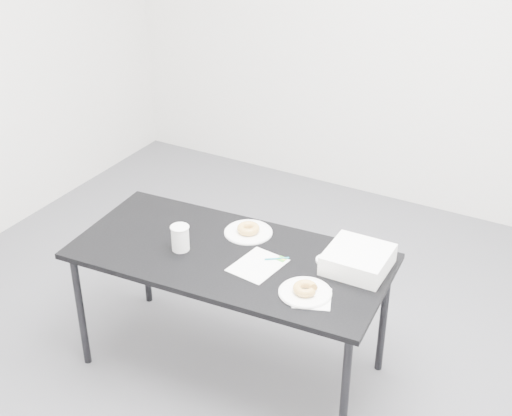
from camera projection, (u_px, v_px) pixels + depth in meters
The scene contains 14 objects.
floor at pixel (239, 350), 3.75m from camera, with size 4.00×4.00×0.00m, color #535359.
wall_back at pixel (392, 10), 4.61m from camera, with size 4.00×0.02×2.70m, color silver.
table at pixel (230, 263), 3.34m from camera, with size 1.52×0.80×0.67m.
scorecard at pixel (258, 265), 3.23m from camera, with size 0.19×0.24×0.00m, color white.
logo_patch at pixel (282, 259), 3.27m from camera, with size 0.04×0.04×0.00m, color green.
pen at pixel (277, 259), 3.27m from camera, with size 0.01×0.01×0.11m, color #0B7182.
napkin at pixel (312, 298), 3.01m from camera, with size 0.16×0.16×0.00m, color white.
plate_near at pixel (305, 292), 3.04m from camera, with size 0.23×0.23×0.01m, color white.
donut_near at pixel (305, 288), 3.03m from camera, with size 0.11×0.11×0.04m, color gold.
plate_far at pixel (248, 232), 3.48m from camera, with size 0.24×0.24×0.01m, color white.
donut_far at pixel (248, 229), 3.47m from camera, with size 0.11×0.11×0.04m, color gold.
coffee_cup at pixel (180, 238), 3.32m from camera, with size 0.08×0.08×0.12m, color white.
cup_lid at pixel (326, 260), 3.26m from camera, with size 0.09×0.09×0.01m, color white.
bakery_box at pixel (358, 259), 3.19m from camera, with size 0.27×0.27×0.09m, color white.
Camera 1 is at (1.49, -2.50, 2.48)m, focal length 50.00 mm.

